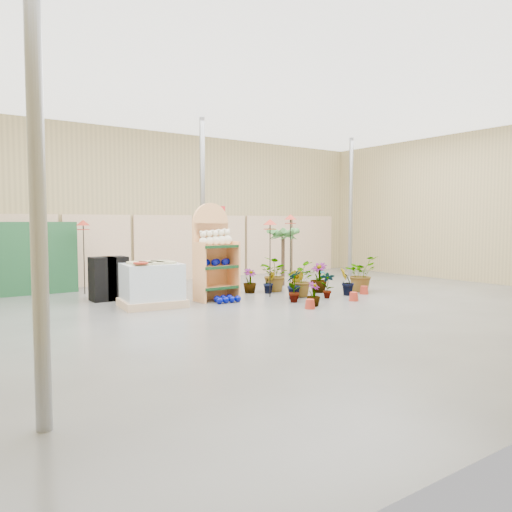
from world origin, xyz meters
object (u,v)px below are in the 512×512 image
(pallet_stack, at_px, (152,285))
(bird_table_front, at_px, (270,225))
(display_shelf, at_px, (213,256))
(potted_plant_2, at_px, (299,279))

(pallet_stack, height_order, bird_table_front, bird_table_front)
(pallet_stack, distance_m, bird_table_front, 3.14)
(display_shelf, height_order, bird_table_front, display_shelf)
(display_shelf, distance_m, bird_table_front, 1.56)
(display_shelf, bearing_deg, potted_plant_2, -24.44)
(bird_table_front, bearing_deg, display_shelf, 161.64)
(pallet_stack, bearing_deg, bird_table_front, -0.38)
(display_shelf, xyz_separation_m, bird_table_front, (1.32, -0.44, 0.71))
(potted_plant_2, bearing_deg, display_shelf, 157.65)
(display_shelf, distance_m, potted_plant_2, 2.17)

